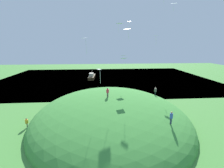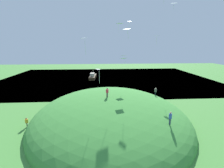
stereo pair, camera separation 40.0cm
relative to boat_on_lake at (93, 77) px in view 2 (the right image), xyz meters
The scene contains 17 objects.
ground_plane 29.63m from the boat_on_lake, 10.28° to the left, with size 160.00×160.00×0.00m, color #498C3B.
lake_water 5.39m from the boat_on_lake, 85.40° to the left, with size 52.18×80.00×0.40m, color teal.
grass_hill 35.85m from the boat_on_lake, ahead, with size 31.21×26.91×8.00m, color #3D8937.
boat_on_lake is the anchor object (origin of this frame).
person_near_shore 36.23m from the boat_on_lake, ahead, with size 0.64×0.64×1.61m.
person_walking_path 45.37m from the boat_on_lake, 15.79° to the left, with size 0.48×0.48×1.77m.
person_watching_kites 39.01m from the boat_on_lake, 12.43° to the right, with size 0.62×0.62×1.60m.
person_on_hilltop 34.61m from the boat_on_lake, 24.89° to the left, with size 0.56×0.56×1.68m.
kite_0 42.38m from the boat_on_lake, ahead, with size 1.02×0.95×2.21m.
kite_2 39.99m from the boat_on_lake, 29.79° to the left, with size 1.10×1.26×1.43m.
kite_3 38.80m from the boat_on_lake, 12.39° to the left, with size 1.31×1.35×1.64m.
kite_4 34.10m from the boat_on_lake, 13.83° to the left, with size 0.98×1.27×1.82m.
kite_5 31.02m from the boat_on_lake, 16.08° to the left, with size 1.25×1.40×1.29m.
kite_6 40.99m from the boat_on_lake, ahead, with size 0.88×0.80×2.02m.
kite_7 34.86m from the boat_on_lake, 13.24° to the left, with size 1.08×1.32×1.18m.
kite_8 33.72m from the boat_on_lake, 30.55° to the left, with size 0.79×0.98×1.95m.
kite_9 33.75m from the boat_on_lake, 18.49° to the left, with size 0.81×0.92×1.84m.
Camera 2 is at (32.78, -1.69, 12.64)m, focal length 25.51 mm.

